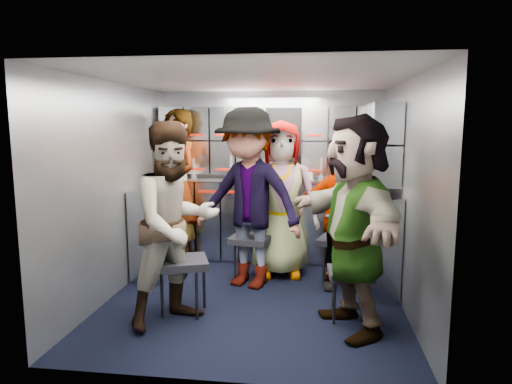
# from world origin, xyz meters

# --- Properties ---
(floor) EXTENTS (3.00, 3.00, 0.00)m
(floor) POSITION_xyz_m (0.00, 0.00, 0.00)
(floor) COLOR black
(floor) RESTS_ON ground
(wall_back) EXTENTS (2.80, 0.04, 2.10)m
(wall_back) POSITION_xyz_m (0.00, 1.50, 1.05)
(wall_back) COLOR #91959E
(wall_back) RESTS_ON ground
(wall_left) EXTENTS (0.04, 3.00, 2.10)m
(wall_left) POSITION_xyz_m (-1.40, 0.00, 1.05)
(wall_left) COLOR #91959E
(wall_left) RESTS_ON ground
(wall_right) EXTENTS (0.04, 3.00, 2.10)m
(wall_right) POSITION_xyz_m (1.40, 0.00, 1.05)
(wall_right) COLOR #91959E
(wall_right) RESTS_ON ground
(ceiling) EXTENTS (2.80, 3.00, 0.02)m
(ceiling) POSITION_xyz_m (0.00, 0.00, 2.10)
(ceiling) COLOR silver
(ceiling) RESTS_ON wall_back
(cart_bank_back) EXTENTS (2.68, 0.38, 0.99)m
(cart_bank_back) POSITION_xyz_m (0.00, 1.29, 0.49)
(cart_bank_back) COLOR #A0A6B0
(cart_bank_back) RESTS_ON ground
(cart_bank_left) EXTENTS (0.38, 0.76, 0.99)m
(cart_bank_left) POSITION_xyz_m (-1.19, 0.56, 0.49)
(cart_bank_left) COLOR #A0A6B0
(cart_bank_left) RESTS_ON ground
(counter) EXTENTS (2.68, 0.42, 0.03)m
(counter) POSITION_xyz_m (0.00, 1.29, 1.01)
(counter) COLOR #BABCC2
(counter) RESTS_ON cart_bank_back
(locker_bank_back) EXTENTS (2.68, 0.28, 0.82)m
(locker_bank_back) POSITION_xyz_m (0.00, 1.35, 1.49)
(locker_bank_back) COLOR #A0A6B0
(locker_bank_back) RESTS_ON wall_back
(locker_bank_right) EXTENTS (0.28, 1.00, 0.82)m
(locker_bank_right) POSITION_xyz_m (1.25, 0.70, 1.49)
(locker_bank_right) COLOR #A0A6B0
(locker_bank_right) RESTS_ON wall_right
(right_cabinet) EXTENTS (0.28, 1.20, 1.00)m
(right_cabinet) POSITION_xyz_m (1.25, 0.60, 0.50)
(right_cabinet) COLOR #A0A6B0
(right_cabinet) RESTS_ON ground
(coffee_niche) EXTENTS (0.46, 0.16, 0.84)m
(coffee_niche) POSITION_xyz_m (0.18, 1.41, 1.47)
(coffee_niche) COLOR black
(coffee_niche) RESTS_ON wall_back
(red_latch_strip) EXTENTS (2.60, 0.02, 0.03)m
(red_latch_strip) POSITION_xyz_m (0.00, 1.09, 0.88)
(red_latch_strip) COLOR #B61608
(red_latch_strip) RESTS_ON cart_bank_back
(jump_seat_near_left) EXTENTS (0.53, 0.52, 0.50)m
(jump_seat_near_left) POSITION_xyz_m (-0.58, -0.44, 0.44)
(jump_seat_near_left) COLOR black
(jump_seat_near_left) RESTS_ON ground
(jump_seat_mid_left) EXTENTS (0.47, 0.45, 0.49)m
(jump_seat_mid_left) POSITION_xyz_m (-0.11, 0.52, 0.43)
(jump_seat_mid_left) COLOR black
(jump_seat_mid_left) RESTS_ON ground
(jump_seat_center) EXTENTS (0.43, 0.41, 0.48)m
(jump_seat_center) POSITION_xyz_m (0.19, 0.92, 0.43)
(jump_seat_center) COLOR black
(jump_seat_center) RESTS_ON ground
(jump_seat_mid_right) EXTENTS (0.50, 0.49, 0.48)m
(jump_seat_mid_right) POSITION_xyz_m (0.83, 0.58, 0.43)
(jump_seat_mid_right) COLOR black
(jump_seat_mid_right) RESTS_ON ground
(jump_seat_near_right) EXTENTS (0.40, 0.38, 0.45)m
(jump_seat_near_right) POSITION_xyz_m (0.89, -0.39, 0.39)
(jump_seat_near_right) COLOR black
(jump_seat_near_right) RESTS_ON ground
(attendant_standing) EXTENTS (0.79, 0.80, 1.87)m
(attendant_standing) POSITION_xyz_m (-1.05, 0.95, 0.93)
(attendant_standing) COLOR black
(attendant_standing) RESTS_ON ground
(attendant_arc_a) EXTENTS (1.04, 1.05, 1.71)m
(attendant_arc_a) POSITION_xyz_m (-0.58, -0.62, 0.86)
(attendant_arc_a) COLOR black
(attendant_arc_a) RESTS_ON ground
(attendant_arc_b) EXTENTS (1.37, 1.07, 1.86)m
(attendant_arc_b) POSITION_xyz_m (-0.11, 0.34, 0.93)
(attendant_arc_b) COLOR black
(attendant_arc_b) RESTS_ON ground
(attendant_arc_c) EXTENTS (0.91, 0.66, 1.73)m
(attendant_arc_c) POSITION_xyz_m (0.19, 0.74, 0.87)
(attendant_arc_c) COLOR black
(attendant_arc_c) RESTS_ON ground
(attendant_arc_d) EXTENTS (0.89, 0.41, 1.48)m
(attendant_arc_d) POSITION_xyz_m (0.83, 0.40, 0.74)
(attendant_arc_d) COLOR black
(attendant_arc_d) RESTS_ON ground
(attendant_arc_e) EXTENTS (1.10, 1.72, 1.78)m
(attendant_arc_e) POSITION_xyz_m (0.89, -0.57, 0.89)
(attendant_arc_e) COLOR black
(attendant_arc_e) RESTS_ON ground
(bottle_left) EXTENTS (0.07, 0.07, 0.25)m
(bottle_left) POSITION_xyz_m (-0.93, 1.24, 1.15)
(bottle_left) COLOR white
(bottle_left) RESTS_ON counter
(bottle_mid) EXTENTS (0.07, 0.07, 0.28)m
(bottle_mid) POSITION_xyz_m (-0.45, 1.24, 1.17)
(bottle_mid) COLOR white
(bottle_mid) RESTS_ON counter
(bottle_right) EXTENTS (0.07, 0.07, 0.27)m
(bottle_right) POSITION_xyz_m (0.64, 1.24, 1.16)
(bottle_right) COLOR white
(bottle_right) RESTS_ON counter
(cup_left) EXTENTS (0.08, 0.08, 0.09)m
(cup_left) POSITION_xyz_m (-0.33, 1.23, 1.08)
(cup_left) COLOR beige
(cup_left) RESTS_ON counter
(cup_right) EXTENTS (0.08, 0.08, 0.10)m
(cup_right) POSITION_xyz_m (0.51, 1.23, 1.08)
(cup_right) COLOR beige
(cup_right) RESTS_ON counter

